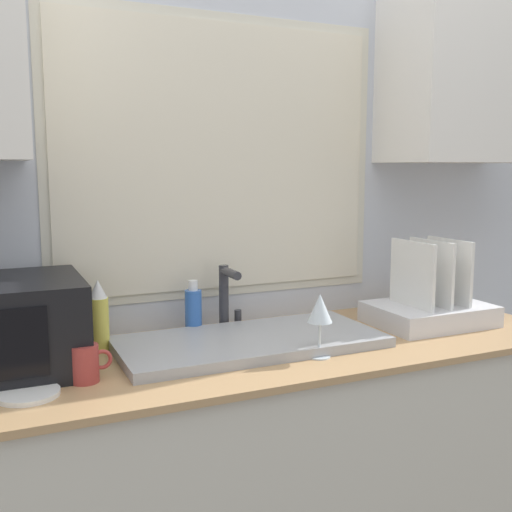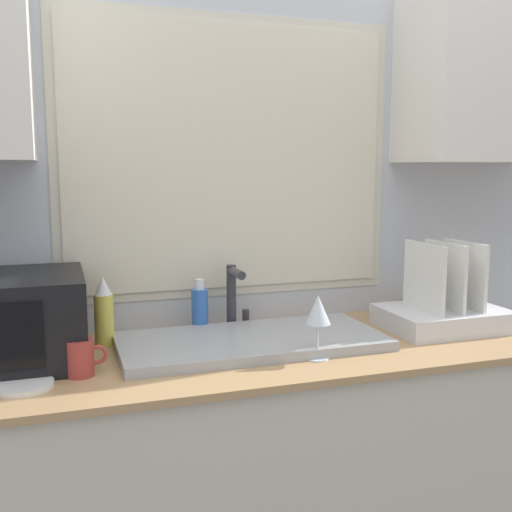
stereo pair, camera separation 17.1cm
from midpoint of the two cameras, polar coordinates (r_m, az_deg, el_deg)
The scene contains 10 objects.
countertop at distance 1.98m, azimuth -2.46°, elevation -21.01°, with size 2.01×0.65×0.89m.
wall_back at distance 2.02m, azimuth -5.85°, elevation 7.31°, with size 6.00×0.38×2.60m.
sink_basin at distance 1.81m, azimuth -3.31°, elevation -8.17°, with size 0.79×0.37×0.03m.
faucet at distance 1.97m, azimuth -5.28°, elevation -3.60°, with size 0.08×0.14×0.21m.
dish_rack at distance 2.11m, azimuth 13.98°, elevation -4.71°, with size 0.39×0.29×0.29m.
spray_bottle at distance 1.83m, azimuth -17.37°, elevation -5.53°, with size 0.06×0.06×0.21m.
soap_bottle at distance 1.95m, azimuth -8.51°, elevation -5.18°, with size 0.05×0.05×0.18m.
mug_near_sink at distance 1.59m, azimuth -18.98°, elevation -9.69°, with size 0.10×0.07×0.10m.
wine_glass at distance 1.68m, azimuth 3.20°, elevation -5.23°, with size 0.07×0.07×0.18m.
small_plate at distance 1.56m, azimuth -23.92°, elevation -11.96°, with size 0.14×0.14×0.01m.
Camera 1 is at (-0.71, -1.27, 1.42)m, focal length 42.00 mm.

